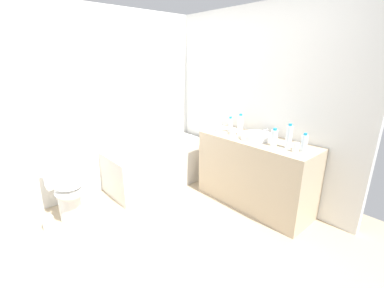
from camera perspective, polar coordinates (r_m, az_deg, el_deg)
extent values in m
plane|color=tan|center=(2.90, -8.74, -18.57)|extent=(4.07, 4.07, 0.00)
cube|color=silver|center=(3.54, -21.25, 7.92)|extent=(3.47, 0.10, 2.34)
cube|color=silver|center=(3.48, 12.89, 8.53)|extent=(0.10, 2.87, 2.34)
cube|color=silver|center=(3.77, -7.12, -4.53)|extent=(1.46, 0.67, 0.56)
cube|color=white|center=(3.69, -7.26, -1.12)|extent=(1.20, 0.48, 0.09)
cylinder|color=#B4B4B9|center=(3.99, -0.56, 1.76)|extent=(0.09, 0.03, 0.03)
cylinder|color=#B4B4B9|center=(3.86, -8.94, 7.09)|extent=(0.33, 0.03, 0.56)
cylinder|color=#B4B4B9|center=(3.65, -15.44, 3.80)|extent=(0.26, 0.03, 0.03)
cube|color=white|center=(3.41, -4.96, -2.86)|extent=(0.22, 0.03, 0.20)
cylinder|color=white|center=(3.27, -25.14, -11.87)|extent=(0.23, 0.23, 0.36)
ellipsoid|color=white|center=(3.15, -25.32, -9.34)|extent=(0.30, 0.37, 0.14)
ellipsoid|color=white|center=(3.12, -25.53, -7.99)|extent=(0.28, 0.35, 0.02)
cube|color=white|center=(3.29, -26.89, -5.32)|extent=(0.34, 0.16, 0.32)
cylinder|color=silver|center=(3.23, -27.31, -2.58)|extent=(0.03, 0.03, 0.01)
cube|color=tan|center=(3.25, 13.52, -6.04)|extent=(0.54, 1.39, 0.84)
cylinder|color=white|center=(3.09, 13.89, 1.64)|extent=(0.35, 0.35, 0.07)
cylinder|color=silver|center=(3.26, 16.09, 2.43)|extent=(0.02, 0.02, 0.08)
cylinder|color=silver|center=(3.22, 15.72, 2.95)|extent=(0.09, 0.02, 0.02)
cylinder|color=silver|center=(3.24, 16.94, 1.85)|extent=(0.03, 0.03, 0.04)
cylinder|color=silver|center=(3.30, 15.19, 2.31)|extent=(0.03, 0.03, 0.04)
cylinder|color=silver|center=(3.21, 10.52, 4.07)|extent=(0.07, 0.07, 0.24)
cylinder|color=teal|center=(3.19, 10.66, 6.33)|extent=(0.04, 0.04, 0.02)
cylinder|color=silver|center=(2.90, 17.55, 1.28)|extent=(0.07, 0.07, 0.17)
cylinder|color=teal|center=(2.87, 17.73, 3.11)|extent=(0.04, 0.04, 0.02)
cylinder|color=silver|center=(3.34, 8.38, 4.14)|extent=(0.06, 0.06, 0.17)
cylinder|color=teal|center=(3.31, 8.45, 5.77)|extent=(0.03, 0.03, 0.02)
cylinder|color=silver|center=(2.86, 20.47, 1.45)|extent=(0.06, 0.06, 0.24)
cylinder|color=teal|center=(2.83, 20.76, 3.98)|extent=(0.03, 0.03, 0.02)
cylinder|color=silver|center=(2.82, 23.38, 0.14)|extent=(0.06, 0.06, 0.17)
cylinder|color=teal|center=(2.80, 23.62, 2.00)|extent=(0.03, 0.03, 0.02)
cylinder|color=white|center=(2.79, 21.82, -0.67)|extent=(0.06, 0.06, 0.10)
cylinder|color=white|center=(3.36, 5.90, 3.61)|extent=(0.07, 0.07, 0.09)
cylinder|color=white|center=(3.21, 8.88, 2.74)|extent=(0.07, 0.07, 0.08)
cylinder|color=white|center=(3.26, -28.95, -14.96)|extent=(0.11, 0.11, 0.14)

